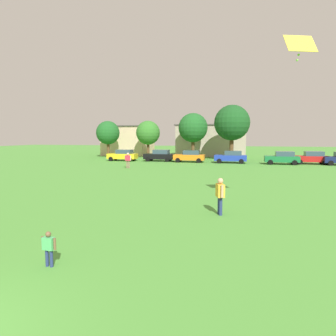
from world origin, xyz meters
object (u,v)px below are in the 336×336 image
at_px(parked_car_blue_3, 231,157).
at_px(parked_car_green_4, 282,158).
at_px(child_kite_flyer, 49,246).
at_px(tree_far_right, 232,123).
at_px(adult_bystander, 220,193).
at_px(tree_right, 193,128).
at_px(parked_car_black_1, 160,155).
at_px(parked_car_orange_2, 190,156).
at_px(kite, 300,45).
at_px(parked_car_red_5, 312,158).
at_px(tree_left, 148,133).
at_px(bystander_near_trees, 128,159).
at_px(tree_far_left, 108,133).
at_px(parked_car_yellow_0, 123,155).

relative_size(parked_car_blue_3, parked_car_green_4, 1.00).
relative_size(child_kite_flyer, tree_far_right, 0.12).
distance_m(adult_bystander, parked_car_blue_3, 28.17).
bearing_deg(adult_bystander, tree_right, -6.80).
bearing_deg(parked_car_black_1, parked_car_orange_2, 171.90).
bearing_deg(kite, parked_car_red_5, 76.73).
height_order(parked_car_orange_2, parked_car_blue_3, same).
height_order(tree_left, tree_right, tree_right).
distance_m(bystander_near_trees, parked_car_orange_2, 11.15).
bearing_deg(tree_far_left, bystander_near_trees, -58.89).
xyz_separation_m(parked_car_orange_2, parked_car_blue_3, (5.71, -0.05, 0.00)).
bearing_deg(kite, tree_right, 105.82).
bearing_deg(kite, tree_far_left, 125.57).
relative_size(bystander_near_trees, tree_right, 0.24).
bearing_deg(parked_car_blue_3, parked_car_black_1, -3.93).
relative_size(parked_car_red_5, tree_right, 0.58).
xyz_separation_m(parked_car_yellow_0, parked_car_blue_3, (15.77, -0.10, 0.00)).
height_order(child_kite_flyer, tree_left, tree_left).
bearing_deg(parked_car_orange_2, parked_car_green_4, 177.80).
bearing_deg(kite, parked_car_blue_3, 97.30).
height_order(adult_bystander, parked_car_green_4, adult_bystander).
xyz_separation_m(parked_car_blue_3, tree_right, (-6.38, 7.24, 4.14)).
distance_m(adult_bystander, bystander_near_trees, 21.91).
distance_m(child_kite_flyer, bystander_near_trees, 26.51).
bearing_deg(parked_car_orange_2, tree_far_right, -137.84).
distance_m(adult_bystander, tree_left, 37.81).
bearing_deg(parked_car_yellow_0, adult_bystander, 119.65).
bearing_deg(tree_far_left, child_kite_flyer, -67.77).
bearing_deg(adult_bystander, bystander_near_trees, 14.52).
distance_m(tree_right, tree_far_right, 6.64).
distance_m(adult_bystander, tree_right, 36.25).
relative_size(parked_car_yellow_0, parked_car_blue_3, 1.00).
height_order(bystander_near_trees, parked_car_black_1, bystander_near_trees).
height_order(child_kite_flyer, tree_far_right, tree_far_right).
distance_m(child_kite_flyer, parked_car_red_5, 38.63).
height_order(parked_car_blue_3, tree_far_left, tree_far_left).
xyz_separation_m(kite, tree_far_left, (-24.56, 34.34, -3.37)).
bearing_deg(tree_left, parked_car_green_4, -19.26).
bearing_deg(bystander_near_trees, parked_car_black_1, -82.31).
xyz_separation_m(bystander_near_trees, parked_car_blue_3, (11.30, 9.60, -0.20)).
xyz_separation_m(kite, parked_car_red_5, (6.76, 28.69, -6.73)).
relative_size(adult_bystander, tree_right, 0.24).
distance_m(parked_car_yellow_0, tree_far_right, 17.11).
distance_m(tree_left, tree_far_right, 13.93).
bearing_deg(tree_left, tree_right, 3.89).
bearing_deg(adult_bystander, child_kite_flyer, 130.48).
bearing_deg(tree_left, parked_car_orange_2, -39.23).
distance_m(kite, parked_car_red_5, 30.23).
xyz_separation_m(adult_bystander, parked_car_blue_3, (-0.32, 28.17, -0.18)).
relative_size(parked_car_orange_2, parked_car_red_5, 1.00).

